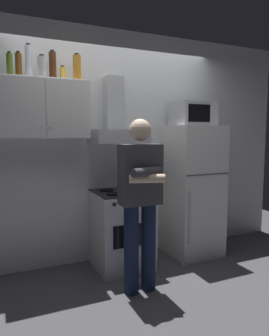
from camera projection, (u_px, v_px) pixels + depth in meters
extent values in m
plane|color=#4C4C51|center=(134.00, 274.00, 3.39)|extent=(7.00, 7.00, 0.00)
cube|color=white|center=(114.00, 146.00, 3.78)|extent=(4.80, 0.10, 2.70)
cube|color=silver|center=(43.00, 109.00, 3.19)|extent=(0.90, 0.34, 0.60)
cube|color=silver|center=(21.00, 107.00, 2.94)|extent=(0.43, 0.01, 0.58)
cube|color=silver|center=(69.00, 109.00, 3.12)|extent=(0.43, 0.01, 0.58)
sphere|color=#B2B2B7|center=(42.00, 127.00, 3.02)|extent=(0.02, 0.02, 0.02)
sphere|color=#B2B2B7|center=(51.00, 127.00, 3.06)|extent=(0.02, 0.02, 0.02)
cube|color=white|center=(121.00, 230.00, 3.54)|extent=(0.60, 0.60, 0.85)
cube|color=black|center=(121.00, 192.00, 3.50)|extent=(0.59, 0.59, 0.01)
cube|color=black|center=(132.00, 236.00, 3.27)|extent=(0.42, 0.01, 0.24)
cylinder|color=black|center=(114.00, 194.00, 3.33)|extent=(0.16, 0.16, 0.01)
cylinder|color=black|center=(136.00, 192.00, 3.44)|extent=(0.16, 0.16, 0.01)
cylinder|color=black|center=(107.00, 190.00, 3.55)|extent=(0.16, 0.16, 0.01)
cylinder|color=black|center=(128.00, 189.00, 3.66)|extent=(0.16, 0.16, 0.01)
cylinder|color=black|center=(114.00, 204.00, 3.14)|extent=(0.04, 0.02, 0.04)
cylinder|color=black|center=(126.00, 203.00, 3.19)|extent=(0.04, 0.02, 0.04)
cylinder|color=black|center=(139.00, 202.00, 3.25)|extent=(0.04, 0.02, 0.04)
cylinder|color=black|center=(150.00, 201.00, 3.30)|extent=(0.04, 0.02, 0.04)
cube|color=#B7BABF|center=(118.00, 136.00, 3.50)|extent=(0.60, 0.44, 0.15)
cube|color=#B7BABF|center=(114.00, 103.00, 3.59)|extent=(0.20, 0.16, 0.60)
cube|color=white|center=(192.00, 191.00, 3.89)|extent=(0.60, 0.60, 1.60)
cube|color=#4C4C4C|center=(208.00, 174.00, 3.59)|extent=(0.59, 0.01, 0.01)
cylinder|color=silver|center=(190.00, 218.00, 3.53)|extent=(0.02, 0.02, 0.60)
cube|color=#B7BABF|center=(193.00, 114.00, 3.80)|extent=(0.48, 0.36, 0.28)
cube|color=black|center=(199.00, 113.00, 3.62)|extent=(0.30, 0.01, 0.20)
cylinder|color=#192342|center=(131.00, 249.00, 2.94)|extent=(0.14, 0.14, 0.85)
cylinder|color=#192342|center=(148.00, 247.00, 3.02)|extent=(0.14, 0.14, 0.85)
cube|color=#3F3F47|center=(140.00, 174.00, 2.90)|extent=(0.38, 0.20, 0.56)
cylinder|color=#3F3F47|center=(147.00, 172.00, 2.77)|extent=(0.33, 0.17, 0.08)
cylinder|color=beige|center=(147.00, 179.00, 2.78)|extent=(0.33, 0.17, 0.08)
sphere|color=beige|center=(140.00, 130.00, 2.86)|extent=(0.20, 0.20, 0.20)
cylinder|color=#B7BABF|center=(136.00, 187.00, 3.43)|extent=(0.22, 0.22, 0.10)
cylinder|color=black|center=(125.00, 184.00, 3.38)|extent=(0.05, 0.01, 0.01)
cylinder|color=black|center=(147.00, 183.00, 3.48)|extent=(0.05, 0.01, 0.01)
cylinder|color=#4C6B19|center=(10.00, 65.00, 2.99)|extent=(0.06, 0.06, 0.21)
cylinder|color=black|center=(9.00, 53.00, 2.98)|extent=(0.03, 0.03, 0.02)
cylinder|color=#47230F|center=(53.00, 66.00, 3.21)|extent=(0.07, 0.07, 0.28)
cylinder|color=black|center=(52.00, 51.00, 3.19)|extent=(0.04, 0.04, 0.02)
cylinder|color=#B2B5BA|center=(42.00, 68.00, 3.11)|extent=(0.09, 0.09, 0.21)
cylinder|color=black|center=(42.00, 56.00, 3.10)|extent=(0.05, 0.05, 0.02)
cylinder|color=#B7721E|center=(77.00, 68.00, 3.27)|extent=(0.08, 0.08, 0.26)
cylinder|color=black|center=(77.00, 54.00, 3.25)|extent=(0.05, 0.05, 0.02)
cylinder|color=silver|center=(29.00, 62.00, 3.08)|extent=(0.07, 0.07, 0.31)
cylinder|color=black|center=(28.00, 44.00, 3.06)|extent=(0.04, 0.04, 0.02)
cylinder|color=gold|center=(63.00, 74.00, 3.25)|extent=(0.05, 0.05, 0.13)
cylinder|color=black|center=(62.00, 66.00, 3.24)|extent=(0.03, 0.03, 0.02)
cylinder|color=brown|center=(19.00, 65.00, 3.04)|extent=(0.06, 0.06, 0.23)
cylinder|color=black|center=(18.00, 52.00, 3.02)|extent=(0.03, 0.03, 0.02)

